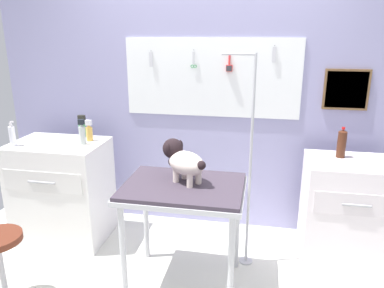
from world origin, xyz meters
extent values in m
cube|color=#9491BD|center=(0.00, 1.28, 1.15)|extent=(4.00, 0.06, 2.30)
cube|color=white|center=(0.04, 1.24, 1.44)|extent=(1.58, 0.02, 0.70)
cylinder|color=gray|center=(-0.51, 1.23, 1.67)|extent=(0.01, 0.02, 0.01)
cube|color=silver|center=(-0.51, 1.22, 1.60)|extent=(0.03, 0.01, 0.13)
cylinder|color=gray|center=(-0.12, 1.23, 1.69)|extent=(0.01, 0.02, 0.01)
cube|color=silver|center=(-0.12, 1.22, 1.62)|extent=(0.01, 0.00, 0.11)
cube|color=silver|center=(-0.11, 1.22, 1.62)|extent=(0.01, 0.00, 0.11)
torus|color=#398E52|center=(-0.13, 1.22, 1.54)|extent=(0.03, 0.01, 0.03)
torus|color=#398E52|center=(-0.10, 1.22, 1.54)|extent=(0.03, 0.01, 0.03)
cylinder|color=gray|center=(0.20, 1.23, 1.66)|extent=(0.01, 0.02, 0.01)
cylinder|color=red|center=(0.20, 1.22, 1.61)|extent=(0.02, 0.02, 0.09)
cube|color=red|center=(0.20, 1.22, 1.53)|extent=(0.06, 0.02, 0.06)
cube|color=#333338|center=(0.20, 1.21, 1.53)|extent=(0.05, 0.01, 0.05)
cylinder|color=gray|center=(0.58, 1.23, 1.73)|extent=(0.01, 0.02, 0.01)
cube|color=silver|center=(0.58, 1.22, 1.65)|extent=(0.03, 0.01, 0.13)
cube|color=brown|center=(1.20, 1.24, 1.37)|extent=(0.37, 0.02, 0.35)
cube|color=#A07A54|center=(1.20, 1.23, 1.37)|extent=(0.33, 0.01, 0.31)
cylinder|color=#B7B7BC|center=(-0.39, 0.03, 0.37)|extent=(0.04, 0.04, 0.74)
cylinder|color=#B7B7BC|center=(0.36, 0.03, 0.37)|extent=(0.04, 0.04, 0.74)
cylinder|color=#B7B7BC|center=(-0.39, 0.55, 0.37)|extent=(0.04, 0.04, 0.74)
cylinder|color=#B7B7BC|center=(0.36, 0.55, 0.37)|extent=(0.04, 0.04, 0.74)
cube|color=#B7B7BC|center=(-0.01, 0.29, 0.76)|extent=(0.87, 0.64, 0.03)
cube|color=#3C323E|center=(-0.01, 0.29, 0.79)|extent=(0.84, 0.62, 0.03)
cylinder|color=#B7B7BC|center=(0.44, 0.63, 0.01)|extent=(0.11, 0.11, 0.01)
cylinder|color=#B7B7BC|center=(0.44, 0.63, 0.85)|extent=(0.02, 0.02, 1.70)
cylinder|color=#B7B7BC|center=(0.32, 0.63, 1.69)|extent=(0.24, 0.02, 0.02)
cylinder|color=silver|center=(-0.08, 0.33, 0.85)|extent=(0.04, 0.04, 0.10)
cylinder|color=silver|center=(-0.03, 0.40, 0.85)|extent=(0.04, 0.04, 0.10)
cylinder|color=silver|center=(0.04, 0.25, 0.85)|extent=(0.04, 0.04, 0.10)
cylinder|color=silver|center=(0.09, 0.33, 0.85)|extent=(0.04, 0.04, 0.10)
ellipsoid|color=silver|center=(0.00, 0.33, 0.95)|extent=(0.35, 0.32, 0.17)
ellipsoid|color=black|center=(-0.09, 0.38, 0.94)|extent=(0.16, 0.17, 0.09)
sphere|color=black|center=(-0.12, 0.41, 1.03)|extent=(0.15, 0.15, 0.15)
ellipsoid|color=silver|center=(-0.17, 0.44, 1.01)|extent=(0.09, 0.08, 0.05)
sphere|color=black|center=(-0.19, 0.46, 1.01)|extent=(0.02, 0.02, 0.02)
ellipsoid|color=black|center=(-0.14, 0.34, 1.04)|extent=(0.06, 0.05, 0.08)
ellipsoid|color=black|center=(-0.07, 0.45, 1.04)|extent=(0.06, 0.05, 0.08)
sphere|color=black|center=(0.12, 0.25, 0.97)|extent=(0.06, 0.06, 0.06)
cube|color=silver|center=(-1.24, 0.73, 0.46)|extent=(0.80, 0.56, 0.91)
cube|color=silver|center=(-1.24, 0.44, 0.66)|extent=(0.70, 0.01, 0.18)
cylinder|color=#99999E|center=(-1.24, 0.44, 0.66)|extent=(0.24, 0.02, 0.02)
cube|color=silver|center=(1.22, 0.81, 0.44)|extent=(0.68, 0.52, 0.88)
cube|color=silver|center=(1.22, 0.55, 0.63)|extent=(0.60, 0.01, 0.18)
cylinder|color=#99999E|center=(1.22, 0.54, 0.63)|extent=(0.20, 0.02, 0.02)
cylinder|color=#9E9EA3|center=(-1.21, -0.18, 0.24)|extent=(0.04, 0.04, 0.48)
cylinder|color=#ADB6AF|center=(-0.99, 0.73, 0.99)|extent=(0.05, 0.05, 0.15)
cylinder|color=#ADB6AF|center=(-0.99, 0.73, 1.08)|extent=(0.02, 0.02, 0.02)
cube|color=black|center=(-0.99, 0.73, 1.11)|extent=(0.05, 0.03, 0.04)
cylinder|color=#4A9858|center=(-1.10, 0.95, 0.98)|extent=(0.07, 0.07, 0.14)
cylinder|color=#4A9858|center=(-1.10, 0.95, 1.06)|extent=(0.03, 0.03, 0.02)
cube|color=black|center=(-1.10, 0.95, 1.09)|extent=(0.06, 0.04, 0.04)
cylinder|color=white|center=(-1.55, 0.58, 1.00)|extent=(0.05, 0.05, 0.17)
cylinder|color=silver|center=(-1.55, 0.58, 1.10)|extent=(0.02, 0.02, 0.03)
cube|color=silver|center=(-1.54, 0.58, 1.12)|extent=(0.03, 0.01, 0.01)
cylinder|color=gold|center=(-0.98, 0.84, 0.97)|extent=(0.06, 0.06, 0.12)
cylinder|color=gold|center=(-0.98, 0.84, 1.04)|extent=(0.03, 0.03, 0.02)
cube|color=silver|center=(-0.98, 0.84, 1.08)|extent=(0.05, 0.03, 0.04)
cylinder|color=#462213|center=(1.14, 0.90, 0.98)|extent=(0.07, 0.07, 0.21)
cone|color=#462213|center=(1.14, 0.90, 1.09)|extent=(0.07, 0.07, 0.02)
cylinder|color=red|center=(1.14, 0.90, 1.12)|extent=(0.03, 0.03, 0.02)
camera|label=1|loc=(0.51, -2.08, 1.84)|focal=34.63mm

